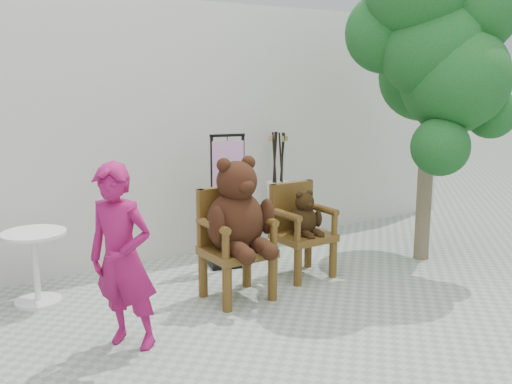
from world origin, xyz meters
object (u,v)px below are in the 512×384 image
at_px(chair_small, 301,223).
at_px(cafe_table, 35,259).
at_px(tree, 439,50).
at_px(person, 123,259).
at_px(chair_big, 237,221).
at_px(stool_bucket, 278,195).
at_px(display_stand, 228,216).

bearing_deg(chair_small, cafe_table, 163.99).
bearing_deg(tree, person, -177.29).
relative_size(person, cafe_table, 2.16).
distance_m(person, tree, 4.11).
distance_m(chair_big, chair_small, 0.99).
bearing_deg(person, chair_big, 74.08).
height_order(chair_big, stool_bucket, stool_bucket).
relative_size(chair_big, person, 0.92).
bearing_deg(stool_bucket, chair_big, -137.42).
relative_size(cafe_table, stool_bucket, 0.48).
xyz_separation_m(display_stand, stool_bucket, (0.98, 0.40, 0.06)).
xyz_separation_m(person, display_stand, (1.81, 1.43, -0.18)).
bearing_deg(chair_small, stool_bucket, 66.08).
distance_m(chair_small, stool_bucket, 1.23).
xyz_separation_m(chair_small, display_stand, (-0.49, 0.73, -0.00)).
relative_size(chair_big, cafe_table, 1.99).
relative_size(display_stand, tree, 0.43).
distance_m(chair_small, cafe_table, 2.73).
height_order(chair_big, chair_small, chair_big).
xyz_separation_m(chair_small, tree, (1.46, -0.52, 1.84)).
relative_size(person, tree, 0.43).
xyz_separation_m(chair_big, tree, (2.41, -0.31, 1.64)).
height_order(chair_big, tree, tree).
xyz_separation_m(chair_big, display_stand, (0.46, 0.94, -0.20)).
height_order(cafe_table, display_stand, display_stand).
bearing_deg(person, cafe_table, 156.62).
xyz_separation_m(chair_big, chair_small, (0.95, 0.21, -0.20)).
xyz_separation_m(chair_small, cafe_table, (-2.62, 0.75, -0.15)).
xyz_separation_m(cafe_table, display_stand, (2.13, -0.02, 0.14)).
distance_m(chair_big, display_stand, 1.06).
bearing_deg(chair_big, cafe_table, 150.11).
relative_size(cafe_table, display_stand, 0.47).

